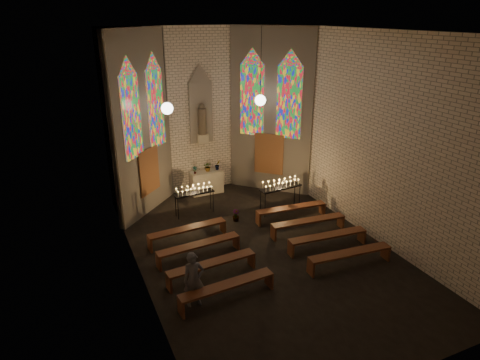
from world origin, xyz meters
The scene contains 18 objects.
floor centered at (0.00, 0.00, 0.00)m, with size 12.00×12.00×0.00m, color black.
room centered at (0.00, 3.37, 3.72)m, with size 8.22×12.43×7.00m.
altar centered at (0.00, 5.45, 0.50)m, with size 1.40×0.60×1.00m, color beige.
flower_vase_left centered at (-0.55, 5.36, 1.17)m, with size 0.18×0.12×0.35m, color #4C723F.
flower_vase_center centered at (0.09, 5.47, 1.21)m, with size 0.38×0.33×0.43m, color #4C723F.
flower_vase_right centered at (0.55, 5.49, 1.22)m, with size 0.24×0.19×0.43m, color #4C723F.
aisle_flower_pot centered at (0.08, 2.39, 0.23)m, with size 0.26×0.26×0.47m, color #4C723F.
votive_stand_left centered at (-1.16, 3.60, 0.99)m, with size 1.58×0.45×1.15m.
votive_stand_right centered at (2.05, 2.47, 1.12)m, with size 1.80×0.60×1.30m.
pew_left_0 centered at (-2.07, 1.64, 0.44)m, with size 2.81×0.60×0.54m.
pew_right_0 centered at (2.07, 1.64, 0.44)m, with size 2.81×0.60×0.54m.
pew_left_1 centered at (-2.07, 0.44, 0.44)m, with size 2.81×0.60×0.54m.
pew_right_1 centered at (2.07, 0.44, 0.44)m, with size 2.81×0.60×0.54m.
pew_left_2 centered at (-2.07, -0.76, 0.44)m, with size 2.81×0.60×0.54m.
pew_right_2 centered at (2.07, -0.76, 0.44)m, with size 2.81×0.60×0.54m.
pew_left_3 centered at (-2.07, -1.96, 0.44)m, with size 2.81×0.60×0.54m.
pew_right_3 centered at (2.07, -1.96, 0.44)m, with size 2.81×0.60×0.54m.
visitor centered at (-2.96, -1.76, 0.80)m, with size 0.58×0.38×1.59m, color #52535D.
Camera 1 is at (-5.76, -11.10, 7.48)m, focal length 32.00 mm.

